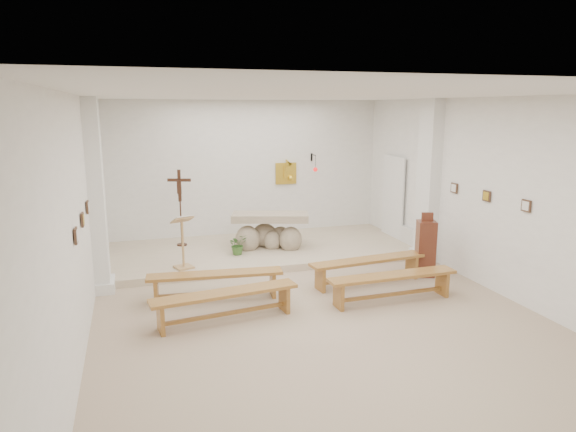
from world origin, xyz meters
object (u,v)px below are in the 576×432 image
object	(u,v)px
bench_left_front	(215,280)
bench_right_front	(368,265)
lectern	(183,242)
crucifix_stand	(180,202)
altar	(269,233)
bench_left_second	(225,299)
bench_right_second	(393,281)
donation_pedestal	(426,248)

from	to	relation	value
bench_left_front	bench_right_front	bearing A→B (deg)	6.06
lectern	bench_left_front	size ratio (longest dim) A/B	0.47
crucifix_stand	bench_left_front	size ratio (longest dim) A/B	0.75
altar	bench_left_front	size ratio (longest dim) A/B	0.78
bench_left_second	bench_right_second	distance (m)	2.92
bench_right_front	bench_left_second	world-z (taller)	same
altar	bench_left_front	distance (m)	3.00
crucifix_stand	bench_left_second	xyz separation A→B (m)	(0.26, -4.29, -0.81)
lectern	bench_left_front	distance (m)	1.61
bench_right_front	lectern	bearing A→B (deg)	149.54
donation_pedestal	bench_right_front	xyz separation A→B (m)	(-1.30, -0.10, -0.20)
altar	bench_left_second	xyz separation A→B (m)	(-1.64, -3.48, -0.12)
donation_pedestal	altar	bearing A→B (deg)	154.80
bench_left_front	bench_right_front	xyz separation A→B (m)	(2.92, 0.00, 0.00)
lectern	bench_left_second	distance (m)	2.55
crucifix_stand	bench_right_front	distance (m)	4.67
bench_left_front	bench_right_front	distance (m)	2.92
bench_left_front	lectern	bearing A→B (deg)	110.51
altar	bench_right_front	size ratio (longest dim) A/B	0.78
altar	bench_right_front	distance (m)	2.81
lectern	donation_pedestal	world-z (taller)	donation_pedestal
lectern	donation_pedestal	bearing A→B (deg)	-37.00
bench_left_second	crucifix_stand	bearing A→B (deg)	85.92
altar	donation_pedestal	xyz separation A→B (m)	(2.58, -2.41, 0.08)
lectern	bench_right_front	bearing A→B (deg)	-44.53
donation_pedestal	bench_left_front	world-z (taller)	donation_pedestal
bench_right_front	bench_left_second	distance (m)	3.08
bench_right_front	bench_left_second	xyz separation A→B (m)	(-2.92, -0.97, 0.00)
altar	bench_left_second	world-z (taller)	altar
altar	bench_left_front	world-z (taller)	altar
donation_pedestal	bench_left_second	xyz separation A→B (m)	(-4.22, -1.07, -0.20)
lectern	crucifix_stand	xyz separation A→B (m)	(0.13, 1.79, 0.48)
crucifix_stand	bench_right_front	xyz separation A→B (m)	(3.18, -3.31, -0.81)
bench_left_front	bench_right_second	xyz separation A→B (m)	(2.92, -0.97, 0.00)
bench_right_front	bench_right_second	distance (m)	0.97
bench_left_second	bench_right_front	bearing A→B (deg)	10.87
bench_right_second	donation_pedestal	bearing A→B (deg)	38.30
bench_left_second	bench_right_second	xyz separation A→B (m)	(2.92, 0.00, 0.00)
bench_right_front	crucifix_stand	bearing A→B (deg)	128.10
altar	bench_right_front	bearing A→B (deg)	-46.08
crucifix_stand	bench_right_second	size ratio (longest dim) A/B	0.76
bench_left_front	bench_right_second	size ratio (longest dim) A/B	1.01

